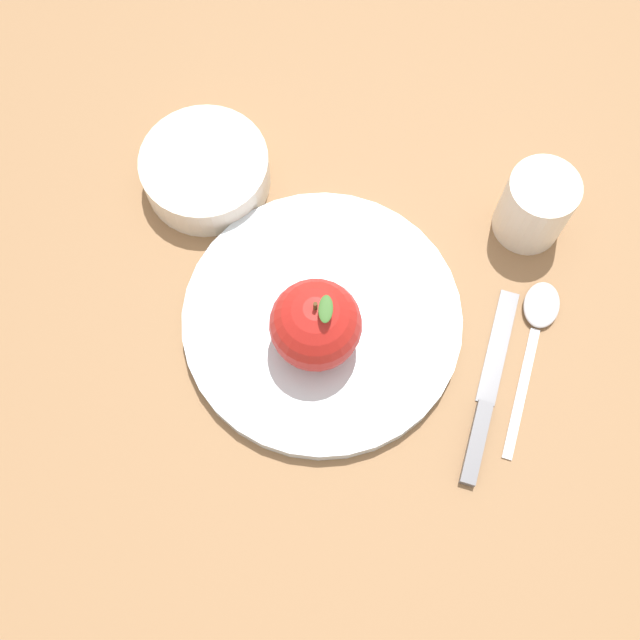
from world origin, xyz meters
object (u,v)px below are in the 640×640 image
dinner_plate (320,324)px  cup (536,204)px  knife (485,402)px  spoon (537,324)px  apple (316,325)px  side_bowl (205,168)px

dinner_plate → cup: 0.23m
knife → spoon: (0.02, 0.09, 0.00)m
knife → spoon: size_ratio=1.08×
cup → spoon: (0.04, -0.10, -0.04)m
apple → cup: (0.14, 0.20, -0.02)m
dinner_plate → side_bowl: side_bowl is taller
side_bowl → cup: (0.31, 0.08, 0.02)m
dinner_plate → spoon: 0.21m
side_bowl → apple: bearing=-34.2°
cup → apple: bearing=-124.8°
apple → side_bowl: bearing=145.8°
dinner_plate → cup: (0.14, 0.18, 0.03)m
apple → spoon: size_ratio=0.52×
knife → spoon: bearing=78.2°
spoon → side_bowl: bearing=177.7°
dinner_plate → knife: bearing=-2.1°
apple → cup: 0.25m
side_bowl → cup: bearing=15.0°
side_bowl → knife: size_ratio=0.66×
spoon → knife: bearing=-101.8°
dinner_plate → apple: size_ratio=2.85×
dinner_plate → knife: size_ratio=1.36×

